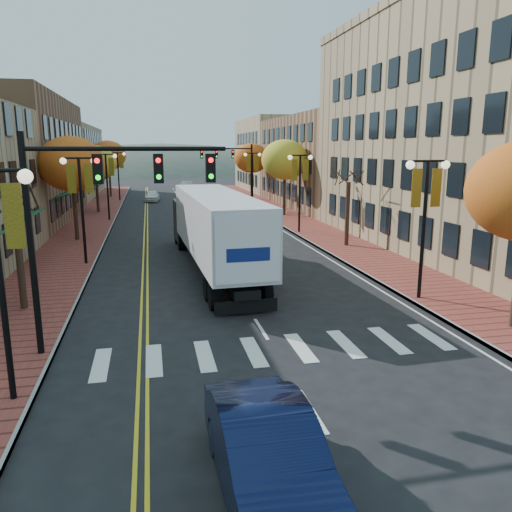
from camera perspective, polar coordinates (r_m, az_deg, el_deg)
ground at (r=14.99m, az=4.02°, el=-13.58°), size 200.00×200.00×0.00m
sidewalk_left at (r=46.20m, az=-18.39°, el=3.56°), size 4.00×85.00×0.15m
sidewalk_right at (r=47.66m, az=3.69°, el=4.41°), size 4.00×85.00×0.15m
building_left_far at (r=75.14m, az=-22.48°, el=9.94°), size 12.00×26.00×9.50m
building_right_near at (r=36.56m, az=26.25°, el=12.53°), size 15.00×28.00×15.00m
building_right_mid at (r=59.33m, az=10.25°, el=10.54°), size 15.00×24.00×10.00m
building_right_far at (r=80.13m, az=4.23°, el=11.44°), size 15.00×20.00×11.00m
tree_left_a at (r=22.01m, az=-25.42°, el=-0.16°), size 0.28×0.28×4.20m
tree_left_b at (r=37.33m, az=-20.32°, el=9.82°), size 4.48×4.48×7.21m
tree_left_c at (r=53.23m, az=-17.90°, el=10.05°), size 4.16×4.16×6.69m
tree_left_d at (r=71.15m, az=-16.51°, el=10.97°), size 4.61×4.61×7.42m
tree_right_b at (r=33.77m, az=10.41°, el=4.75°), size 0.28×0.28×4.20m
tree_right_c at (r=48.68m, az=3.30°, el=10.92°), size 4.48×4.48×7.21m
tree_right_d at (r=64.25m, az=-0.53°, el=11.10°), size 4.35×4.35×7.00m
lamp_left_b at (r=29.27m, az=-19.39°, el=7.17°), size 1.96×0.36×6.05m
lamp_left_c at (r=47.15m, az=-16.71°, el=8.99°), size 1.96×0.36×6.05m
lamp_left_d at (r=65.10m, az=-15.49°, el=9.81°), size 1.96×0.36×6.05m
lamp_right_a at (r=22.18m, az=18.79°, el=5.82°), size 1.96×0.36×6.05m
lamp_right_b at (r=38.71m, az=5.04°, el=8.86°), size 1.96×0.36×6.05m
lamp_right_c at (r=56.15m, az=-0.40°, el=9.93°), size 1.96×0.36×6.05m
traffic_mast_near at (r=16.12m, az=-18.02°, el=5.95°), size 6.10×0.35×7.00m
traffic_mast_far at (r=55.75m, az=-2.47°, el=10.55°), size 6.10×0.34×7.00m
semi_truck at (r=27.01m, az=-5.02°, el=3.59°), size 3.40×17.14×4.26m
navy_sedan at (r=10.08m, az=1.46°, el=-21.95°), size 1.91×5.20×1.70m
black_suv at (r=25.14m, az=-1.13°, el=-1.22°), size 2.53×4.99×1.35m
car_far_white at (r=64.00m, az=-11.79°, el=6.73°), size 2.03×4.23×1.39m
car_far_silver at (r=71.03m, az=-7.00°, el=7.45°), size 2.63×5.35×1.50m
car_far_oncoming at (r=81.63m, az=-7.98°, el=7.99°), size 1.89×4.31×1.38m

